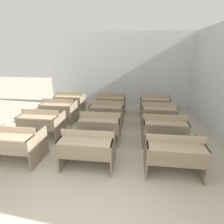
{
  "coord_description": "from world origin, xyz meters",
  "views": [
    {
      "loc": [
        0.69,
        -1.38,
        2.29
      ],
      "look_at": [
        0.1,
        3.17,
        0.73
      ],
      "focal_mm": 28.0,
      "sensor_mm": 36.0,
      "label": 1
    }
  ],
  "objects_px": {
    "bench_front_right": "(173,152)",
    "bench_second_right": "(164,129)",
    "bench_front_left": "(15,142)",
    "bench_back_center": "(112,102)",
    "bench_back_right": "(155,104)",
    "bench_second_left": "(42,122)",
    "bench_second_center": "(100,125)",
    "bench_back_left": "(70,101)",
    "bench_third_left": "(59,110)",
    "bench_third_right": "(159,114)",
    "bench_front_center": "(88,147)",
    "bench_third_center": "(107,112)"
  },
  "relations": [
    {
      "from": "bench_front_right",
      "to": "bench_second_center",
      "type": "bearing_deg",
      "value": 145.58
    },
    {
      "from": "bench_second_left",
      "to": "bench_back_left",
      "type": "bearing_deg",
      "value": 90.77
    },
    {
      "from": "bench_back_center",
      "to": "bench_back_right",
      "type": "distance_m",
      "value": 1.66
    },
    {
      "from": "bench_second_right",
      "to": "bench_front_right",
      "type": "bearing_deg",
      "value": -89.51
    },
    {
      "from": "bench_second_left",
      "to": "bench_second_center",
      "type": "relative_size",
      "value": 1.0
    },
    {
      "from": "bench_front_right",
      "to": "bench_back_left",
      "type": "bearing_deg",
      "value": 134.31
    },
    {
      "from": "bench_front_left",
      "to": "bench_third_left",
      "type": "xyz_separation_m",
      "value": [
        -0.01,
        2.33,
        0.0
      ]
    },
    {
      "from": "bench_third_center",
      "to": "bench_back_left",
      "type": "bearing_deg",
      "value": 146.06
    },
    {
      "from": "bench_second_left",
      "to": "bench_third_left",
      "type": "height_order",
      "value": "same"
    },
    {
      "from": "bench_third_right",
      "to": "bench_front_left",
      "type": "bearing_deg",
      "value": -145.04
    },
    {
      "from": "bench_third_left",
      "to": "bench_back_right",
      "type": "distance_m",
      "value": 3.52
    },
    {
      "from": "bench_front_center",
      "to": "bench_front_right",
      "type": "relative_size",
      "value": 1.0
    },
    {
      "from": "bench_front_left",
      "to": "bench_back_right",
      "type": "xyz_separation_m",
      "value": [
        3.33,
        3.48,
        0.0
      ]
    },
    {
      "from": "bench_front_left",
      "to": "bench_third_right",
      "type": "distance_m",
      "value": 4.07
    },
    {
      "from": "bench_front_center",
      "to": "bench_third_center",
      "type": "bearing_deg",
      "value": 89.12
    },
    {
      "from": "bench_front_right",
      "to": "bench_back_center",
      "type": "height_order",
      "value": "same"
    },
    {
      "from": "bench_front_right",
      "to": "bench_third_left",
      "type": "xyz_separation_m",
      "value": [
        -3.35,
        2.31,
        0.0
      ]
    },
    {
      "from": "bench_second_left",
      "to": "bench_third_center",
      "type": "bearing_deg",
      "value": 34.96
    },
    {
      "from": "bench_second_right",
      "to": "bench_third_left",
      "type": "bearing_deg",
      "value": 160.77
    },
    {
      "from": "bench_second_right",
      "to": "bench_third_right",
      "type": "bearing_deg",
      "value": 89.58
    },
    {
      "from": "bench_third_center",
      "to": "bench_back_left",
      "type": "distance_m",
      "value": 2.05
    },
    {
      "from": "bench_third_left",
      "to": "bench_third_right",
      "type": "bearing_deg",
      "value": -0.03
    },
    {
      "from": "bench_front_right",
      "to": "bench_second_right",
      "type": "distance_m",
      "value": 1.15
    },
    {
      "from": "bench_second_center",
      "to": "bench_back_center",
      "type": "xyz_separation_m",
      "value": [
        0.0,
        2.31,
        0.0
      ]
    },
    {
      "from": "bench_front_left",
      "to": "bench_back_left",
      "type": "relative_size",
      "value": 1.0
    },
    {
      "from": "bench_front_left",
      "to": "bench_back_right",
      "type": "relative_size",
      "value": 1.0
    },
    {
      "from": "bench_second_left",
      "to": "bench_back_right",
      "type": "relative_size",
      "value": 1.0
    },
    {
      "from": "bench_front_center",
      "to": "bench_third_left",
      "type": "distance_m",
      "value": 2.84
    },
    {
      "from": "bench_front_left",
      "to": "bench_front_right",
      "type": "xyz_separation_m",
      "value": [
        3.34,
        0.02,
        0.0
      ]
    },
    {
      "from": "bench_third_right",
      "to": "bench_back_center",
      "type": "xyz_separation_m",
      "value": [
        -1.67,
        1.15,
        0.0
      ]
    },
    {
      "from": "bench_third_center",
      "to": "bench_third_right",
      "type": "relative_size",
      "value": 1.0
    },
    {
      "from": "bench_front_center",
      "to": "bench_second_center",
      "type": "relative_size",
      "value": 1.0
    },
    {
      "from": "bench_front_center",
      "to": "bench_second_center",
      "type": "xyz_separation_m",
      "value": [
        0.04,
        1.15,
        0.0
      ]
    },
    {
      "from": "bench_third_right",
      "to": "bench_back_left",
      "type": "bearing_deg",
      "value": 161.3
    },
    {
      "from": "bench_second_left",
      "to": "bench_back_right",
      "type": "height_order",
      "value": "same"
    },
    {
      "from": "bench_back_left",
      "to": "bench_third_right",
      "type": "bearing_deg",
      "value": -18.7
    },
    {
      "from": "bench_back_center",
      "to": "bench_front_right",
      "type": "bearing_deg",
      "value": -64.22
    },
    {
      "from": "bench_front_right",
      "to": "bench_back_right",
      "type": "bearing_deg",
      "value": 90.21
    },
    {
      "from": "bench_front_right",
      "to": "bench_back_left",
      "type": "height_order",
      "value": "same"
    },
    {
      "from": "bench_second_left",
      "to": "bench_third_right",
      "type": "xyz_separation_m",
      "value": [
        3.34,
        1.17,
        0.0
      ]
    },
    {
      "from": "bench_front_right",
      "to": "bench_back_right",
      "type": "distance_m",
      "value": 3.46
    },
    {
      "from": "bench_third_right",
      "to": "bench_back_center",
      "type": "relative_size",
      "value": 1.0
    },
    {
      "from": "bench_back_center",
      "to": "bench_back_right",
      "type": "relative_size",
      "value": 1.0
    },
    {
      "from": "bench_second_center",
      "to": "bench_back_left",
      "type": "height_order",
      "value": "same"
    },
    {
      "from": "bench_front_left",
      "to": "bench_second_right",
      "type": "bearing_deg",
      "value": 19.38
    },
    {
      "from": "bench_front_left",
      "to": "bench_back_center",
      "type": "distance_m",
      "value": 3.86
    },
    {
      "from": "bench_front_right",
      "to": "bench_third_left",
      "type": "bearing_deg",
      "value": 145.34
    },
    {
      "from": "bench_back_left",
      "to": "bench_back_center",
      "type": "height_order",
      "value": "same"
    },
    {
      "from": "bench_second_left",
      "to": "bench_back_center",
      "type": "height_order",
      "value": "same"
    },
    {
      "from": "bench_second_right",
      "to": "bench_back_left",
      "type": "relative_size",
      "value": 1.0
    }
  ]
}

